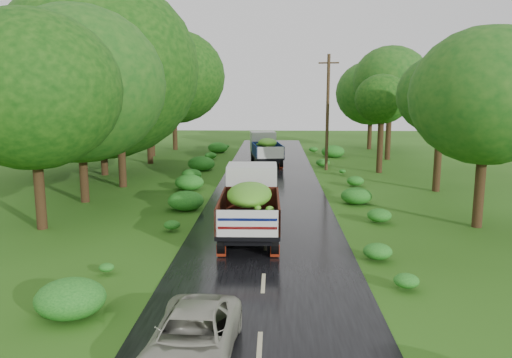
{
  "coord_description": "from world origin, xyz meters",
  "views": [
    {
      "loc": [
        0.31,
        -14.74,
        5.95
      ],
      "look_at": [
        -0.56,
        9.05,
        1.7
      ],
      "focal_mm": 35.0,
      "sensor_mm": 36.0,
      "label": 1
    }
  ],
  "objects_px": {
    "truck_far": "(265,147)",
    "utility_pole": "(328,111)",
    "truck_near": "(251,199)",
    "car": "(193,338)"
  },
  "relations": [
    {
      "from": "truck_near",
      "to": "truck_far",
      "type": "xyz_separation_m",
      "value": [
        0.24,
        20.3,
        -0.1
      ]
    },
    {
      "from": "car",
      "to": "utility_pole",
      "type": "relative_size",
      "value": 0.47
    },
    {
      "from": "truck_near",
      "to": "car",
      "type": "distance_m",
      "value": 10.01
    },
    {
      "from": "truck_near",
      "to": "truck_far",
      "type": "bearing_deg",
      "value": 88.5
    },
    {
      "from": "truck_near",
      "to": "utility_pole",
      "type": "xyz_separation_m",
      "value": [
        4.89,
        17.33,
        2.89
      ]
    },
    {
      "from": "truck_near",
      "to": "truck_far",
      "type": "height_order",
      "value": "truck_near"
    },
    {
      "from": "truck_far",
      "to": "utility_pole",
      "type": "relative_size",
      "value": 0.72
    },
    {
      "from": "utility_pole",
      "to": "truck_near",
      "type": "bearing_deg",
      "value": -93.99
    },
    {
      "from": "truck_near",
      "to": "utility_pole",
      "type": "distance_m",
      "value": 18.24
    },
    {
      "from": "truck_far",
      "to": "car",
      "type": "xyz_separation_m",
      "value": [
        -1.06,
        -30.23,
        -0.84
      ]
    }
  ]
}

